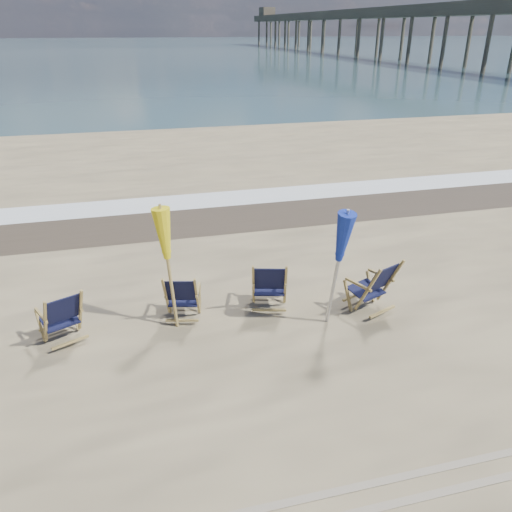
# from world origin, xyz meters

# --- Properties ---
(ocean) EXTENTS (400.00, 400.00, 0.00)m
(ocean) POSITION_xyz_m (0.00, 128.00, 0.00)
(ocean) COLOR #39565E
(ocean) RESTS_ON ground
(surf_foam) EXTENTS (200.00, 1.40, 0.01)m
(surf_foam) POSITION_xyz_m (0.00, 8.30, 0.00)
(surf_foam) COLOR silver
(surf_foam) RESTS_ON ground
(wet_sand_strip) EXTENTS (200.00, 2.60, 0.00)m
(wet_sand_strip) POSITION_xyz_m (0.00, 6.80, 0.00)
(wet_sand_strip) COLOR #42362A
(wet_sand_strip) RESTS_ON ground
(beach_chair_0) EXTENTS (0.88, 0.92, 1.00)m
(beach_chair_0) POSITION_xyz_m (-3.07, 1.64, 0.50)
(beach_chair_0) COLOR black
(beach_chair_0) RESTS_ON ground
(beach_chair_1) EXTENTS (0.75, 0.81, 0.94)m
(beach_chair_1) POSITION_xyz_m (-1.18, 1.68, 0.47)
(beach_chair_1) COLOR black
(beach_chair_1) RESTS_ON ground
(beach_chair_2) EXTENTS (0.83, 0.88, 1.02)m
(beach_chair_2) POSITION_xyz_m (0.39, 1.63, 0.51)
(beach_chair_2) COLOR black
(beach_chair_2) RESTS_ON ground
(beach_chair_3) EXTENTS (0.93, 0.98, 1.07)m
(beach_chair_3) POSITION_xyz_m (2.23, 1.26, 0.54)
(beach_chair_3) COLOR black
(beach_chair_3) RESTS_ON ground
(umbrella_yellow) EXTENTS (0.30, 0.30, 2.12)m
(umbrella_yellow) POSITION_xyz_m (-1.60, 1.65, 1.60)
(umbrella_yellow) COLOR #A28748
(umbrella_yellow) RESTS_ON ground
(umbrella_blue) EXTENTS (0.30, 0.30, 2.14)m
(umbrella_blue) POSITION_xyz_m (1.03, 0.95, 1.62)
(umbrella_blue) COLOR #A5A5AD
(umbrella_blue) RESTS_ON ground
(fishing_pier) EXTENTS (4.40, 140.00, 9.30)m
(fishing_pier) POSITION_xyz_m (38.00, 74.00, 4.65)
(fishing_pier) COLOR brown
(fishing_pier) RESTS_ON ground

